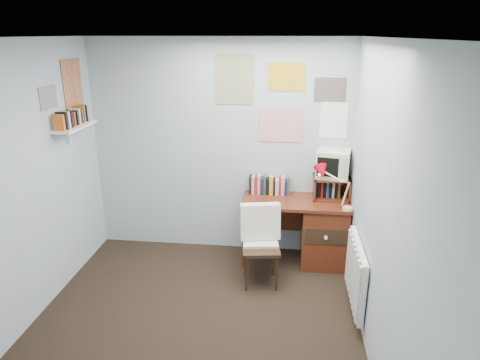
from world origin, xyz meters
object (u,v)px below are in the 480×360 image
object	(u,v)px
desk_chair	(261,248)
wall_shelf	(75,127)
desk	(319,230)
desk_lamp	(349,192)
radiator	(356,274)
tv_riser	(331,188)
crt_tv	(333,162)

from	to	relation	value
desk_chair	wall_shelf	size ratio (longest dim) A/B	1.32
desk	desk_lamp	xyz separation A→B (m)	(0.27, -0.22, 0.56)
radiator	wall_shelf	xyz separation A→B (m)	(-2.86, 0.55, 1.20)
desk_lamp	tv_riser	distance (m)	0.37
crt_tv	desk_chair	bearing A→B (deg)	-127.69
desk_chair	radiator	distance (m)	1.00
desk	desk_lamp	world-z (taller)	desk_lamp
tv_riser	crt_tv	bearing A→B (deg)	73.40
desk_chair	crt_tv	size ratio (longest dim) A/B	2.34
tv_riser	wall_shelf	bearing A→B (deg)	-169.68
wall_shelf	crt_tv	bearing A→B (deg)	10.71
desk_lamp	tv_riser	size ratio (longest dim) A/B	1.00
desk	desk_chair	bearing A→B (deg)	-140.22
desk_lamp	crt_tv	bearing A→B (deg)	125.06
crt_tv	desk_lamp	bearing A→B (deg)	-56.29
desk	desk_chair	distance (m)	0.81
tv_riser	radiator	world-z (taller)	tv_riser
radiator	wall_shelf	size ratio (longest dim) A/B	1.29
desk_lamp	radiator	xyz separation A→B (m)	(0.02, -0.71, -0.54)
desk_lamp	tv_riser	bearing A→B (deg)	127.14
desk_chair	desk_lamp	bearing A→B (deg)	10.61
desk_lamp	radiator	distance (m)	0.89
desk_lamp	crt_tv	xyz separation A→B (m)	(-0.14, 0.35, 0.22)
desk_chair	tv_riser	bearing A→B (deg)	32.32
desk_chair	desk_lamp	world-z (taller)	desk_lamp
desk	crt_tv	xyz separation A→B (m)	(0.12, 0.13, 0.77)
desk_lamp	tv_riser	xyz separation A→B (m)	(-0.15, 0.33, -0.08)
desk_chair	wall_shelf	xyz separation A→B (m)	(-1.95, 0.14, 1.21)
radiator	wall_shelf	world-z (taller)	wall_shelf
desk	desk_lamp	size ratio (longest dim) A/B	3.00
tv_riser	wall_shelf	xyz separation A→B (m)	(-2.69, -0.49, 0.74)
desk	tv_riser	xyz separation A→B (m)	(0.12, 0.11, 0.48)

